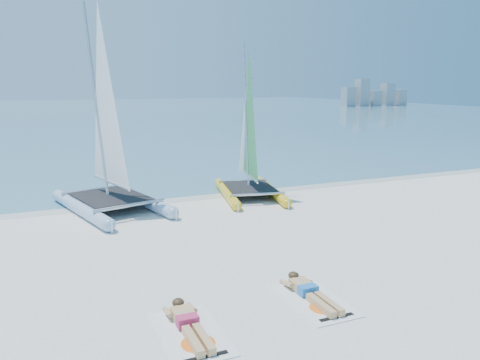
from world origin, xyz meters
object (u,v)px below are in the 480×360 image
Objects in this scene: catamaran_yellow at (247,146)px; catamaran_blue at (107,147)px; towel_a at (192,334)px; sunbather_a at (188,322)px; towel_b at (314,300)px; sunbather_b at (309,291)px.

catamaran_blue is at bearing -166.48° from catamaran_yellow.
sunbather_a is at bearing 90.00° from towel_a.
catamaran_yellow reaches higher than towel_a.
sunbather_a is at bearing -104.00° from catamaran_blue.
catamaran_yellow reaches higher than towel_b.
towel_a is 1.00× the size of towel_b.
catamaran_blue is at bearing 90.81° from towel_a.
sunbather_a is at bearing -174.27° from sunbather_b.
sunbather_a is at bearing -178.57° from towel_b.
towel_a is at bearing -107.59° from catamaran_yellow.
catamaran_yellow is at bearing -12.83° from catamaran_blue.
towel_a and towel_b have the same top height.
sunbather_b is at bearing 9.98° from towel_a.
sunbather_a is 2.55m from towel_b.
catamaran_yellow is 3.15× the size of towel_a.
towel_a is at bearing -104.02° from catamaran_blue.
catamaran_yellow reaches higher than sunbather_a.
catamaran_blue is at bearing 107.40° from towel_b.
sunbather_a is at bearing -108.12° from catamaran_yellow.
catamaran_yellow is at bearing 74.33° from towel_b.
catamaran_yellow is 10.40m from towel_a.
towel_b is (2.54, 0.26, 0.00)m from towel_a.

